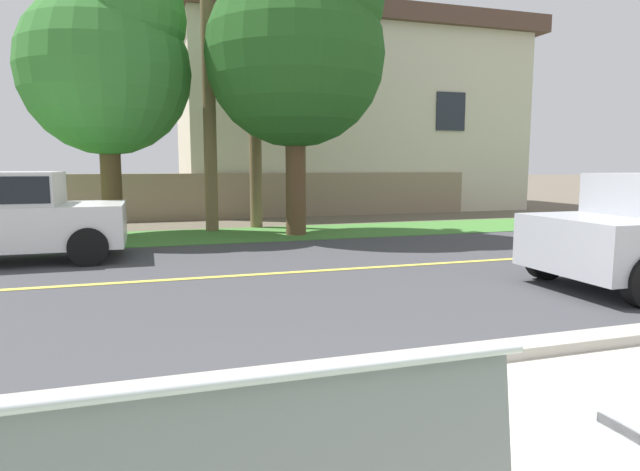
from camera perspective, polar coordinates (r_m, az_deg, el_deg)
ground_plane at (r=9.81m, az=-7.49°, el=-2.40°), size 140.00×140.00×0.00m
curb_edge at (r=4.51m, az=5.62°, el=-13.43°), size 44.00×0.30×0.11m
street_asphalt at (r=8.36m, az=-5.67°, el=-4.05°), size 52.00×8.00×0.01m
road_centre_line at (r=8.36m, az=-5.67°, el=-4.02°), size 48.00×0.14×0.01m
far_verge_grass at (r=13.06m, az=-10.06°, el=0.02°), size 48.00×2.80×0.02m
shade_tree_far_left at (r=13.53m, az=-20.99°, el=16.90°), size 3.74×3.74×6.17m
shade_tree_left at (r=13.14m, az=-1.95°, el=19.47°), size 4.11×4.11×6.79m
garden_wall at (r=17.47m, az=-4.22°, el=4.22°), size 13.00×0.36×1.40m
house_across_street at (r=21.56m, az=2.54°, el=12.32°), size 13.11×6.91×6.94m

